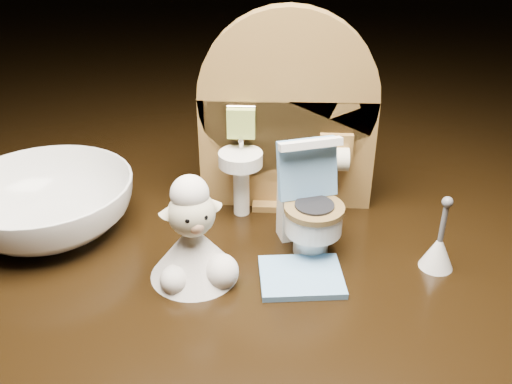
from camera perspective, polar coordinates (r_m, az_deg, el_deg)
backdrop_panel at (r=0.42m, az=3.02°, el=6.76°), size 0.13×0.05×0.15m
toy_toilet at (r=0.39m, az=5.28°, el=-1.71°), size 0.05×0.05×0.08m
bath_mat at (r=0.37m, az=4.54°, el=-8.43°), size 0.06×0.05×0.00m
toilet_brush at (r=0.39m, az=17.78°, el=-5.46°), size 0.02×0.02×0.05m
plush_lamb at (r=0.36m, az=-6.23°, el=-5.10°), size 0.06×0.06×0.07m
ceramic_bowl at (r=0.43m, az=-20.13°, el=-1.27°), size 0.15×0.15×0.04m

